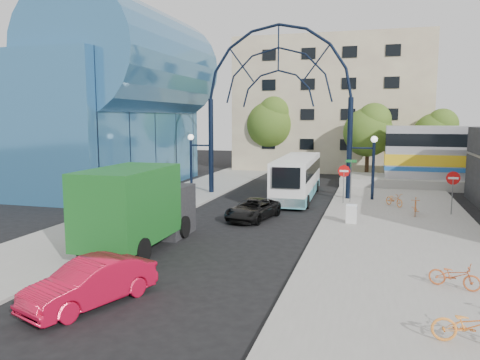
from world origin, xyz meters
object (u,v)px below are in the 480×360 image
(bike_near_b, at_px, (415,207))
(tree_north_b, at_px, (272,122))
(green_truck, at_px, (139,207))
(bike_far_c, at_px, (471,326))
(bike_near_a, at_px, (394,200))
(stop_sign, at_px, (344,174))
(red_sedan, at_px, (90,283))
(do_not_enter_sign, at_px, (453,182))
(bike_far_a, at_px, (454,276))
(tree_north_c, at_px, (437,133))
(sandwich_board, at_px, (351,212))
(street_name_sign, at_px, (351,172))
(tree_north_a, at_px, (369,129))
(black_suv, at_px, (253,209))
(city_bus, at_px, (297,177))
(gateway_arch, at_px, (278,75))

(bike_near_b, bearing_deg, tree_north_b, 127.00)
(green_truck, relative_size, bike_far_c, 3.94)
(bike_near_a, xyz_separation_m, bike_far_c, (1.09, -18.58, 0.06))
(stop_sign, bearing_deg, red_sedan, -108.13)
(bike_near_b, bearing_deg, stop_sign, 151.85)
(do_not_enter_sign, bearing_deg, bike_near_b, -159.40)
(tree_north_b, bearing_deg, bike_far_a, -68.06)
(tree_north_b, height_order, tree_north_c, tree_north_b)
(do_not_enter_sign, relative_size, green_truck, 0.35)
(do_not_enter_sign, bearing_deg, sandwich_board, -143.32)
(street_name_sign, height_order, bike_near_a, street_name_sign)
(bike_near_b, relative_size, bike_far_c, 0.90)
(stop_sign, xyz_separation_m, tree_north_a, (1.32, 13.93, 2.61))
(tree_north_a, xyz_separation_m, black_suv, (-5.86, -19.88, -4.03))
(bike_far_c, bearing_deg, do_not_enter_sign, -6.49)
(tree_north_a, height_order, black_suv, tree_north_a)
(green_truck, bearing_deg, city_bus, 72.14)
(do_not_enter_sign, bearing_deg, red_sedan, -126.22)
(city_bus, bearing_deg, stop_sign, -31.52)
(tree_north_c, bearing_deg, bike_far_a, -95.30)
(red_sedan, bearing_deg, sandwich_board, 81.86)
(street_name_sign, distance_m, tree_north_c, 16.95)
(street_name_sign, xyz_separation_m, bike_near_b, (3.80, -3.35, -1.52))
(stop_sign, bearing_deg, bike_far_c, -77.25)
(stop_sign, xyz_separation_m, bike_near_b, (4.20, -2.75, -1.38))
(gateway_arch, height_order, do_not_enter_sign, gateway_arch)
(red_sedan, bearing_deg, city_bus, 102.50)
(green_truck, bearing_deg, bike_near_a, 48.07)
(do_not_enter_sign, bearing_deg, bike_far_c, -96.66)
(city_bus, relative_size, bike_far_c, 5.88)
(stop_sign, distance_m, bike_near_b, 5.21)
(sandwich_board, bearing_deg, street_name_sign, 93.46)
(do_not_enter_sign, bearing_deg, bike_near_a, 149.11)
(do_not_enter_sign, height_order, bike_far_a, do_not_enter_sign)
(stop_sign, height_order, black_suv, stop_sign)
(stop_sign, bearing_deg, street_name_sign, 56.36)
(do_not_enter_sign, relative_size, sandwich_board, 2.51)
(gateway_arch, bearing_deg, do_not_enter_sign, -19.99)
(tree_north_a, height_order, city_bus, tree_north_a)
(stop_sign, relative_size, city_bus, 0.24)
(red_sedan, height_order, bike_near_a, red_sedan)
(tree_north_a, xyz_separation_m, bike_far_c, (2.92, -32.68, -4.01))
(gateway_arch, relative_size, black_suv, 3.28)
(tree_north_b, height_order, green_truck, tree_north_b)
(tree_north_b, relative_size, green_truck, 1.13)
(black_suv, relative_size, bike_far_c, 2.31)
(green_truck, bearing_deg, gateway_arch, 77.59)
(do_not_enter_sign, relative_size, bike_near_a, 1.59)
(tree_north_a, height_order, tree_north_c, tree_north_a)
(red_sedan, relative_size, bike_far_a, 2.60)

